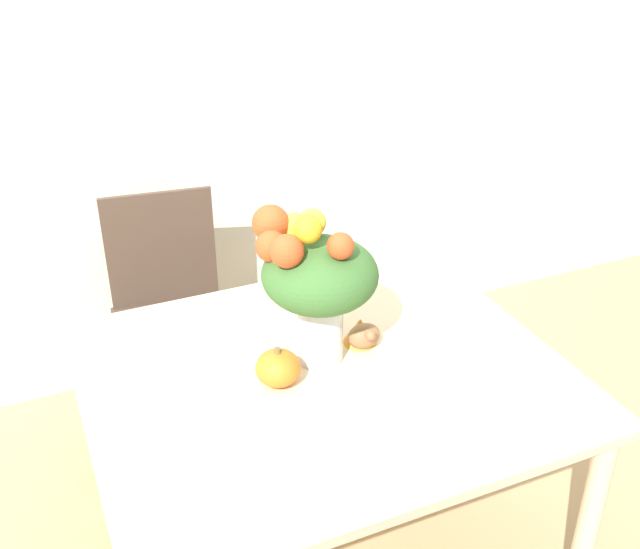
{
  "coord_description": "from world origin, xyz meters",
  "views": [
    {
      "loc": [
        -0.67,
        -1.51,
        1.93
      ],
      "look_at": [
        0.01,
        0.06,
        0.99
      ],
      "focal_mm": 42.0,
      "sensor_mm": 36.0,
      "label": 1
    }
  ],
  "objects_px": {
    "turkey_figurine": "(362,333)",
    "flower_vase": "(316,279)",
    "pumpkin": "(278,368)",
    "dining_chair_near_window": "(171,315)"
  },
  "relations": [
    {
      "from": "flower_vase",
      "to": "turkey_figurine",
      "type": "height_order",
      "value": "flower_vase"
    },
    {
      "from": "pumpkin",
      "to": "flower_vase",
      "type": "bearing_deg",
      "value": 26.61
    },
    {
      "from": "turkey_figurine",
      "to": "dining_chair_near_window",
      "type": "relative_size",
      "value": 0.14
    },
    {
      "from": "flower_vase",
      "to": "pumpkin",
      "type": "height_order",
      "value": "flower_vase"
    },
    {
      "from": "flower_vase",
      "to": "turkey_figurine",
      "type": "xyz_separation_m",
      "value": [
        0.14,
        0.01,
        -0.21
      ]
    },
    {
      "from": "turkey_figurine",
      "to": "dining_chair_near_window",
      "type": "bearing_deg",
      "value": 116.58
    },
    {
      "from": "pumpkin",
      "to": "turkey_figurine",
      "type": "distance_m",
      "value": 0.29
    },
    {
      "from": "turkey_figurine",
      "to": "dining_chair_near_window",
      "type": "xyz_separation_m",
      "value": [
        -0.39,
        0.78,
        -0.29
      ]
    },
    {
      "from": "flower_vase",
      "to": "turkey_figurine",
      "type": "bearing_deg",
      "value": 3.14
    },
    {
      "from": "turkey_figurine",
      "to": "flower_vase",
      "type": "bearing_deg",
      "value": -176.86
    }
  ]
}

